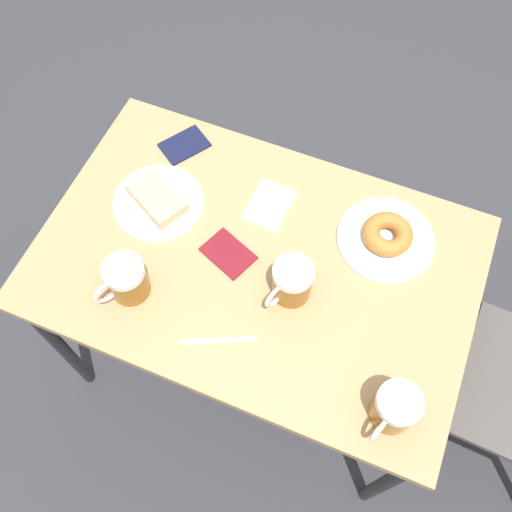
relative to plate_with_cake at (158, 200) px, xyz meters
The scene contains 11 objects.
ground_plane 0.80m from the plate_with_cake, 79.30° to the left, with size 8.00×8.00×0.00m, color #333338.
table 0.32m from the plate_with_cake, 79.30° to the left, with size 0.71×1.09×0.72m.
plate_with_cake is the anchor object (origin of this frame).
plate_with_donut 0.60m from the plate_with_cake, 101.58° to the left, with size 0.25×0.25×0.05m.
beer_mug_left 0.43m from the plate_with_cake, 75.58° to the left, with size 0.13×0.10×0.11m.
beer_mug_center 0.78m from the plate_with_cake, 67.28° to the left, with size 0.13×0.10×0.11m.
beer_mug_right 0.26m from the plate_with_cake, 11.17° to the left, with size 0.13×0.10×0.11m.
napkin_folded 0.29m from the plate_with_cake, 111.31° to the left, with size 0.14×0.11×0.00m.
fork 0.42m from the plate_with_cake, 46.55° to the left, with size 0.09×0.17×0.00m.
passport_near_edge 0.20m from the plate_with_cake, behind, with size 0.15×0.14×0.01m.
passport_far_edge 0.24m from the plate_with_cake, 73.31° to the left, with size 0.13×0.15×0.01m.
Camera 1 is at (0.60, 0.25, 1.99)m, focal length 40.00 mm.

